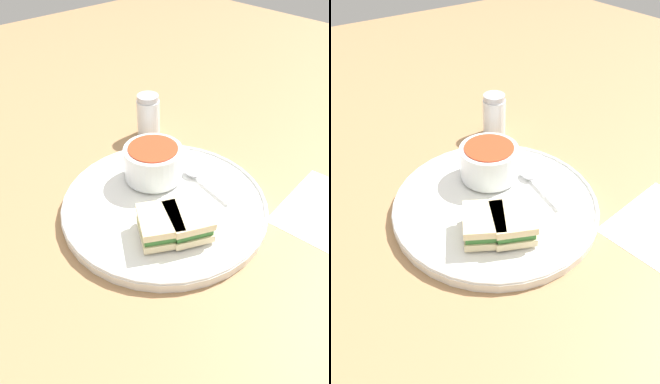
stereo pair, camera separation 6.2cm
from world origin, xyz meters
TOP-DOWN VIEW (x-y plane):
  - ground_plane at (0.00, 0.00)m, footprint 2.40×2.40m
  - plate at (0.00, 0.00)m, footprint 0.35×0.35m
  - soup_bowl at (0.03, 0.06)m, footprint 0.10×0.10m
  - spoon at (0.08, 0.01)m, footprint 0.03×0.12m
  - sandwich_half_near at (-0.06, -0.05)m, footprint 0.09×0.09m
  - sandwich_half_far at (-0.02, -0.08)m, footprint 0.09×0.09m
  - salt_shaker at (0.14, 0.20)m, footprint 0.05×0.05m

SIDE VIEW (x-z plane):
  - ground_plane at x=0.00m, z-range 0.00..0.00m
  - plate at x=0.00m, z-range 0.00..0.02m
  - spoon at x=0.08m, z-range 0.02..0.03m
  - sandwich_half_near at x=-0.06m, z-range 0.02..0.06m
  - sandwich_half_far at x=-0.02m, z-range 0.02..0.06m
  - salt_shaker at x=0.14m, z-range 0.00..0.09m
  - soup_bowl at x=0.03m, z-range 0.02..0.08m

